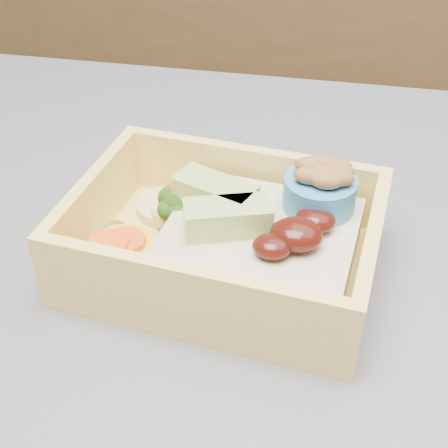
# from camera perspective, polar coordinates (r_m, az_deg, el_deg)

# --- Properties ---
(bento_box) EXTENTS (0.19, 0.15, 0.07)m
(bento_box) POSITION_cam_1_polar(r_m,az_deg,el_deg) (0.38, 0.97, -1.37)
(bento_box) COLOR #FFDB69
(bento_box) RESTS_ON island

